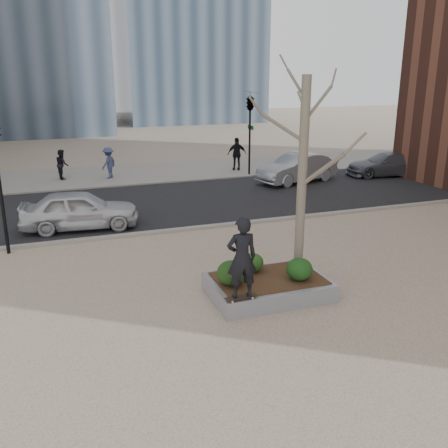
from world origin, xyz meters
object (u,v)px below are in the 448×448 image
object	(u,v)px
skateboard	(241,298)
police_car	(80,210)
skateboarder	(242,258)
planter	(268,287)

from	to	relation	value
skateboard	police_car	bearing A→B (deg)	106.90
skateboarder	police_car	distance (m)	8.91
planter	police_car	distance (m)	8.54
planter	skateboarder	distance (m)	1.90
police_car	planter	bearing A→B (deg)	-145.10
planter	police_car	size ratio (longest dim) A/B	0.72
skateboard	police_car	xyz separation A→B (m)	(-3.02, 8.34, 0.24)
planter	skateboard	bearing A→B (deg)	-141.34
planter	skateboard	size ratio (longest dim) A/B	3.85
planter	police_car	xyz separation A→B (m)	(-4.12, 7.46, 0.51)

